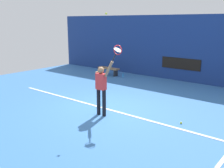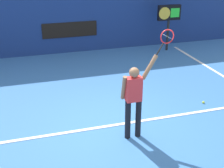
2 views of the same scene
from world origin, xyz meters
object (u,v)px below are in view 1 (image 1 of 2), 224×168
tennis_racket (117,51)px  tennis_ball (106,13)px  tennis_player (101,87)px  court_bench (109,69)px  spare_ball (181,123)px  water_bottle (123,75)px

tennis_racket → tennis_ball: tennis_ball is taller
tennis_player → tennis_racket: (0.68, -0.00, 1.26)m
court_bench → spare_ball: bearing=-33.3°
tennis_racket → court_bench: size_ratio=0.43×
water_bottle → tennis_ball: bearing=-58.0°
tennis_player → spare_ball: size_ratio=28.47×
tennis_racket → spare_ball: size_ratio=8.95×
tennis_ball → water_bottle: 7.17m
water_bottle → spare_ball: 7.15m
tennis_player → court_bench: 6.93m
water_bottle → spare_ball: bearing=-38.1°
tennis_ball → tennis_player: bearing=-177.2°
tennis_player → court_bench: bearing=128.1°
tennis_racket → tennis_ball: 1.21m
tennis_ball → court_bench: size_ratio=0.05×
tennis_racket → court_bench: bearing=132.3°
tennis_ball → court_bench: (-4.47, 5.41, -3.06)m
tennis_racket → water_bottle: bearing=125.3°
tennis_racket → spare_ball: bearing=29.6°
tennis_racket → water_bottle: 6.99m
court_bench → spare_ball: size_ratio=20.59×
tennis_player → spare_ball: (2.47, 1.01, -0.98)m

